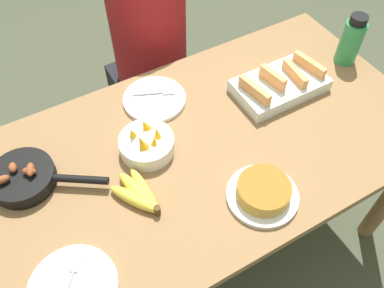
{
  "coord_description": "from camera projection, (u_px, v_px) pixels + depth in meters",
  "views": [
    {
      "loc": [
        -0.4,
        -0.7,
        1.8
      ],
      "look_at": [
        0.0,
        0.0,
        0.77
      ],
      "focal_mm": 38.0,
      "sensor_mm": 36.0,
      "label": 1
    }
  ],
  "objects": [
    {
      "name": "ground_plane",
      "position": [
        192.0,
        244.0,
        1.92
      ],
      "size": [
        14.0,
        14.0,
        0.0
      ],
      "primitive_type": "plane",
      "color": "#474C38"
    },
    {
      "name": "dining_table",
      "position": [
        192.0,
        167.0,
        1.41
      ],
      "size": [
        1.64,
        0.83,
        0.74
      ],
      "color": "olive",
      "rests_on": "ground_plane"
    },
    {
      "name": "banana_bunch",
      "position": [
        139.0,
        194.0,
        1.21
      ],
      "size": [
        0.13,
        0.19,
        0.04
      ],
      "color": "gold",
      "rests_on": "dining_table"
    },
    {
      "name": "melon_tray",
      "position": [
        280.0,
        84.0,
        1.48
      ],
      "size": [
        0.33,
        0.19,
        0.1
      ],
      "color": "silver",
      "rests_on": "dining_table"
    },
    {
      "name": "skillet",
      "position": [
        25.0,
        178.0,
        1.23
      ],
      "size": [
        0.33,
        0.26,
        0.08
      ],
      "rotation": [
        0.0,
        0.0,
        5.7
      ],
      "color": "black",
      "rests_on": "dining_table"
    },
    {
      "name": "frittata_plate_center",
      "position": [
        263.0,
        192.0,
        1.2
      ],
      "size": [
        0.22,
        0.22,
        0.06
      ],
      "color": "white",
      "rests_on": "dining_table"
    },
    {
      "name": "empty_plate_near_front",
      "position": [
        154.0,
        99.0,
        1.47
      ],
      "size": [
        0.23,
        0.23,
        0.02
      ],
      "color": "white",
      "rests_on": "dining_table"
    },
    {
      "name": "empty_plate_far_left",
      "position": [
        73.0,
        288.0,
        1.05
      ],
      "size": [
        0.24,
        0.24,
        0.02
      ],
      "color": "white",
      "rests_on": "dining_table"
    },
    {
      "name": "fruit_bowl_mango",
      "position": [
        147.0,
        144.0,
        1.31
      ],
      "size": [
        0.18,
        0.18,
        0.11
      ],
      "color": "white",
      "rests_on": "dining_table"
    },
    {
      "name": "water_bottle",
      "position": [
        351.0,
        40.0,
        1.54
      ],
      "size": [
        0.08,
        0.08,
        0.2
      ],
      "color": "#2D9351",
      "rests_on": "dining_table"
    },
    {
      "name": "person_figure",
      "position": [
        152.0,
        68.0,
        1.91
      ],
      "size": [
        0.36,
        0.36,
        1.24
      ],
      "color": "black",
      "rests_on": "ground_plane"
    }
  ]
}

